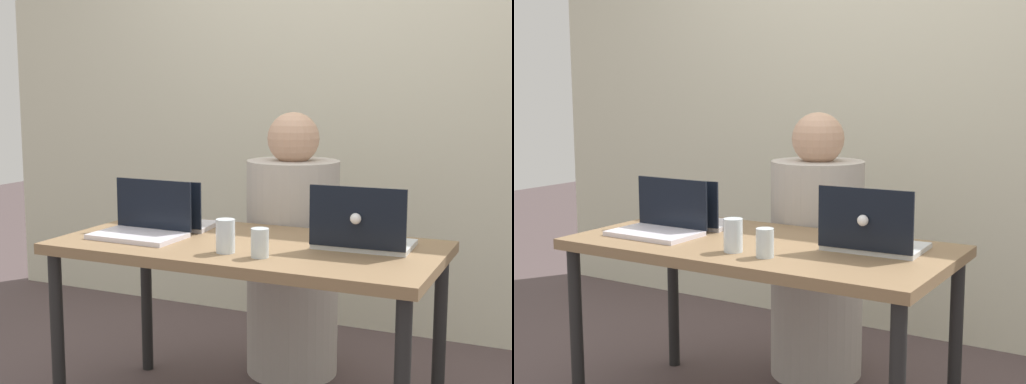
% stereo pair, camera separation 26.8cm
% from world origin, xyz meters
% --- Properties ---
extents(back_wall, '(4.50, 0.10, 2.53)m').
position_xyz_m(back_wall, '(0.00, 1.31, 1.26)').
color(back_wall, beige).
rests_on(back_wall, ground).
extents(desk, '(1.42, 0.70, 0.72)m').
position_xyz_m(desk, '(0.00, 0.00, 0.64)').
color(desk, olive).
rests_on(desk, ground).
extents(person_at_center, '(0.44, 0.44, 1.18)m').
position_xyz_m(person_at_center, '(-0.05, 0.56, 0.52)').
color(person_at_center, '#B9B1A7').
rests_on(person_at_center, ground).
extents(laptop_back_right, '(0.35, 0.28, 0.23)m').
position_xyz_m(laptop_back_right, '(0.41, 0.07, 0.77)').
color(laptop_back_right, silver).
rests_on(laptop_back_right, desk).
extents(laptop_front_left, '(0.35, 0.25, 0.21)m').
position_xyz_m(laptop_front_left, '(-0.41, -0.07, 0.76)').
color(laptop_front_left, silver).
rests_on(laptop_front_left, desk).
extents(laptop_back_left, '(0.33, 0.25, 0.20)m').
position_xyz_m(laptop_back_left, '(-0.39, 0.11, 0.76)').
color(laptop_back_left, silver).
rests_on(laptop_back_left, desk).
extents(water_glass_right, '(0.06, 0.06, 0.10)m').
position_xyz_m(water_glass_right, '(0.14, -0.20, 0.76)').
color(water_glass_right, silver).
rests_on(water_glass_right, desk).
extents(water_glass_center, '(0.07, 0.07, 0.12)m').
position_xyz_m(water_glass_center, '(0.00, -0.18, 0.77)').
color(water_glass_center, silver).
rests_on(water_glass_center, desk).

